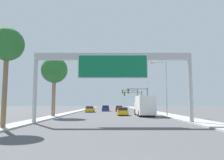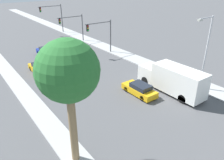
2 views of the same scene
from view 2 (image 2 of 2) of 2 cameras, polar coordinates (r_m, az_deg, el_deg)
sidewalk_right at (r=50.56m, az=-7.67°, el=10.87°), size 3.00×120.00×0.15m
car_near_left at (r=32.90m, az=-18.41°, el=2.96°), size 1.87×4.51×1.39m
car_far_right at (r=25.50m, az=7.22°, el=-2.43°), size 1.78×4.42×1.38m
car_mid_left at (r=40.58m, az=-12.00°, el=7.86°), size 1.84×4.69×1.43m
car_far_center at (r=39.81m, az=-16.90°, el=7.02°), size 1.85×4.62×1.50m
truck_box_primary at (r=26.40m, az=15.58°, el=0.21°), size 2.50×8.62×3.25m
traffic_light_near_intersection at (r=38.31m, az=-2.50°, el=12.53°), size 5.15×0.32×5.84m
traffic_light_mid_block at (r=46.70m, az=-9.87°, el=14.29°), size 5.52×0.32×5.54m
traffic_light_far_intersection at (r=55.62m, az=-14.77°, el=16.33°), size 5.60×0.32×6.69m
palm_tree_background at (r=13.64m, az=-11.45°, el=1.92°), size 4.05×4.05×9.26m
street_lamp_right at (r=26.80m, az=23.17°, el=7.54°), size 2.68×0.28×8.77m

